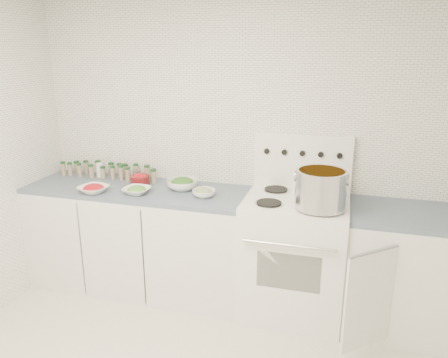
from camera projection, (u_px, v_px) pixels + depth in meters
room_walls at (174, 146)px, 2.09m from camera, size 3.54×3.04×2.52m
counter_left at (140, 238)px, 3.72m from camera, size 1.85×0.62×0.90m
stove at (294, 252)px, 3.36m from camera, size 0.76×0.70×1.36m
counter_right at (408, 271)px, 3.16m from camera, size 0.89×0.89×0.90m
stock_pot at (321, 188)px, 2.98m from camera, size 0.37×0.35×0.26m
bowl_tomato at (93, 189)px, 3.46m from camera, size 0.27×0.27×0.07m
bowl_snowpea at (137, 190)px, 3.43m from camera, size 0.22×0.22×0.07m
bowl_broccoli at (182, 184)px, 3.54m from camera, size 0.28×0.28×0.10m
bowl_zucchini at (204, 192)px, 3.37m from camera, size 0.24×0.24×0.07m
bowl_pepper at (140, 179)px, 3.65m from camera, size 0.16×0.16×0.10m
salt_canister at (100, 170)px, 3.89m from camera, size 0.08×0.08×0.12m
tin_can at (137, 175)px, 3.78m from camera, size 0.08×0.08×0.09m
spice_cluster at (108, 170)px, 3.86m from camera, size 0.93×0.15×0.13m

